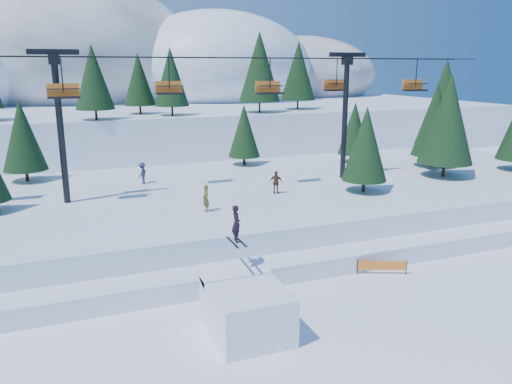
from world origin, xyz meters
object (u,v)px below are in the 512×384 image
object	(u,v)px
chairlift	(217,99)
banner_far	(407,252)
banner_near	(382,265)
jump_kicker	(246,307)

from	to	relation	value
chairlift	banner_far	world-z (taller)	chairlift
chairlift	banner_near	world-z (taller)	chairlift
chairlift	banner_near	distance (m)	17.18
jump_kicker	banner_far	size ratio (longest dim) A/B	2.00
banner_near	jump_kicker	bearing A→B (deg)	-161.74
jump_kicker	chairlift	size ratio (longest dim) A/B	0.12
chairlift	banner_near	bearing A→B (deg)	-67.73
jump_kicker	banner_near	distance (m)	10.07
jump_kicker	chairlift	world-z (taller)	chairlift
jump_kicker	banner_far	distance (m)	12.95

